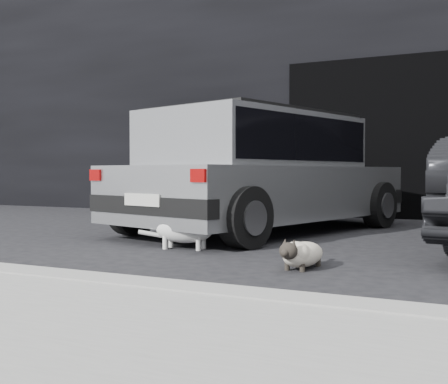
% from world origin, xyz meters
% --- Properties ---
extents(ground, '(80.00, 80.00, 0.00)m').
position_xyz_m(ground, '(0.00, 0.00, 0.00)').
color(ground, black).
rests_on(ground, ground).
extents(building_facade, '(34.00, 4.00, 5.00)m').
position_xyz_m(building_facade, '(1.00, 6.00, 2.50)').
color(building_facade, black).
rests_on(building_facade, ground).
extents(garage_opening, '(4.00, 0.10, 2.60)m').
position_xyz_m(garage_opening, '(1.00, 3.99, 1.30)').
color(garage_opening, black).
rests_on(garage_opening, ground).
extents(curb, '(18.00, 0.25, 0.12)m').
position_xyz_m(curb, '(1.00, -2.60, 0.06)').
color(curb, gray).
rests_on(curb, ground).
extents(sidewalk, '(18.00, 2.20, 0.11)m').
position_xyz_m(sidewalk, '(1.00, -3.80, 0.06)').
color(sidewalk, gray).
rests_on(sidewalk, ground).
extents(silver_hatchback, '(2.85, 4.35, 1.48)m').
position_xyz_m(silver_hatchback, '(-0.44, 1.22, 0.81)').
color(silver_hatchback, '#B2B5B7').
rests_on(silver_hatchback, ground).
extents(cat_siamese, '(0.31, 0.75, 0.26)m').
position_xyz_m(cat_siamese, '(0.86, -1.17, 0.12)').
color(cat_siamese, beige).
rests_on(cat_siamese, ground).
extents(cat_white, '(0.86, 0.37, 0.40)m').
position_xyz_m(cat_white, '(-0.47, -0.56, 0.20)').
color(cat_white, silver).
rests_on(cat_white, ground).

